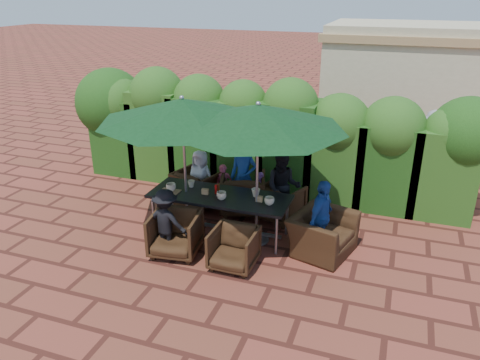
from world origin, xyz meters
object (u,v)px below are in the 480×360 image
(chair_far_mid, at_px, (243,191))
(chair_end_right, at_px, (323,228))
(umbrella_right, at_px, (258,117))
(chair_near_right, at_px, (234,247))
(chair_far_left, at_px, (198,186))
(chair_near_left, at_px, (175,232))
(dining_table, at_px, (220,199))
(umbrella_left, at_px, (182,110))
(chair_far_right, at_px, (281,201))

(chair_far_mid, relative_size, chair_end_right, 0.84)
(umbrella_right, bearing_deg, chair_end_right, 0.70)
(umbrella_right, height_order, chair_far_mid, umbrella_right)
(chair_far_mid, relative_size, chair_near_right, 1.22)
(chair_far_left, xyz_separation_m, chair_far_mid, (0.95, 0.03, 0.02))
(umbrella_right, xyz_separation_m, chair_near_left, (-1.13, -0.83, -1.82))
(umbrella_right, relative_size, chair_end_right, 2.78)
(dining_table, bearing_deg, chair_far_mid, 83.96)
(umbrella_left, bearing_deg, chair_near_left, -77.68)
(umbrella_right, relative_size, chair_far_left, 3.48)
(umbrella_right, height_order, chair_near_right, umbrella_right)
(umbrella_right, xyz_separation_m, chair_far_mid, (-0.59, 1.00, -1.78))
(dining_table, bearing_deg, umbrella_right, -3.21)
(dining_table, bearing_deg, chair_near_left, -116.55)
(chair_far_mid, bearing_deg, chair_far_left, -14.83)
(chair_near_left, distance_m, chair_end_right, 2.41)
(chair_far_right, bearing_deg, chair_end_right, 156.61)
(umbrella_left, xyz_separation_m, umbrella_right, (1.30, 0.02, 0.00))
(chair_far_left, relative_size, chair_end_right, 0.80)
(umbrella_left, relative_size, chair_far_mid, 3.31)
(chair_far_right, bearing_deg, dining_table, 67.32)
(chair_far_left, distance_m, chair_near_right, 2.36)
(umbrella_left, xyz_separation_m, chair_far_right, (1.49, 0.97, -1.84))
(chair_far_mid, distance_m, chair_near_right, 1.95)
(chair_far_left, bearing_deg, chair_near_left, 119.68)
(dining_table, xyz_separation_m, chair_far_mid, (0.10, 0.96, -0.24))
(umbrella_right, relative_size, chair_near_right, 4.04)
(umbrella_left, distance_m, chair_far_right, 2.55)
(chair_far_mid, height_order, chair_near_right, chair_far_mid)
(umbrella_right, relative_size, chair_near_left, 3.62)
(chair_far_right, distance_m, chair_near_right, 1.86)
(chair_far_right, xyz_separation_m, chair_near_right, (-0.27, -1.84, -0.02))
(dining_table, height_order, chair_far_right, same)
(umbrella_right, distance_m, chair_near_left, 2.30)
(chair_near_left, xyz_separation_m, chair_end_right, (2.26, 0.85, 0.05))
(chair_near_right, bearing_deg, umbrella_right, 84.94)
(dining_table, xyz_separation_m, chair_far_left, (-0.85, 0.93, -0.26))
(chair_far_mid, xyz_separation_m, chair_near_right, (0.50, -1.89, -0.08))
(chair_far_left, height_order, chair_far_mid, chair_far_mid)
(chair_far_mid, bearing_deg, dining_table, 67.49)
(chair_far_mid, bearing_deg, chair_far_right, 160.06)
(chair_end_right, bearing_deg, chair_far_left, 85.85)
(chair_far_mid, xyz_separation_m, chair_end_right, (1.72, -0.98, 0.02))
(umbrella_left, height_order, chair_near_right, umbrella_left)
(umbrella_left, distance_m, chair_near_left, 2.00)
(dining_table, height_order, chair_far_left, chair_far_left)
(chair_near_right, relative_size, chair_end_right, 0.69)
(dining_table, relative_size, chair_far_left, 2.99)
(chair_far_mid, xyz_separation_m, chair_near_left, (-0.54, -1.83, -0.04))
(chair_near_right, bearing_deg, umbrella_left, 144.83)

